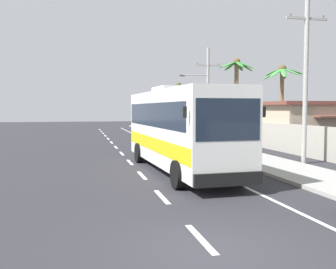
% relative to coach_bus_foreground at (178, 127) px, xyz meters
% --- Properties ---
extents(ground_plane, '(160.00, 160.00, 0.00)m').
position_rel_coach_bus_foreground_xyz_m(ground_plane, '(-1.82, -9.76, -2.05)').
color(ground_plane, '#28282D').
extents(sidewalk_kerb, '(3.20, 90.00, 0.14)m').
position_rel_coach_bus_foreground_xyz_m(sidewalk_kerb, '(4.98, 0.24, -1.98)').
color(sidewalk_kerb, '#999993').
rests_on(sidewalk_kerb, ground).
extents(lane_markings, '(3.46, 71.00, 0.01)m').
position_rel_coach_bus_foreground_xyz_m(lane_markings, '(0.31, 4.56, -2.05)').
color(lane_markings, white).
rests_on(lane_markings, ground).
extents(boundary_wall, '(0.24, 60.00, 1.89)m').
position_rel_coach_bus_foreground_xyz_m(boundary_wall, '(8.78, 4.24, -1.11)').
color(boundary_wall, '#9E998E').
rests_on(boundary_wall, ground).
extents(coach_bus_foreground, '(3.25, 11.10, 3.95)m').
position_rel_coach_bus_foreground_xyz_m(coach_bus_foreground, '(0.00, 0.00, 0.00)').
color(coach_bus_foreground, silver).
rests_on(coach_bus_foreground, ground).
extents(motorcycle_trailing, '(0.56, 1.96, 1.60)m').
position_rel_coach_bus_foreground_xyz_m(motorcycle_trailing, '(2.43, 8.16, -1.40)').
color(motorcycle_trailing, black).
rests_on(motorcycle_trailing, ground).
extents(pedestrian_midwalk, '(0.36, 0.36, 1.67)m').
position_rel_coach_bus_foreground_xyz_m(pedestrian_midwalk, '(5.44, 5.45, -1.04)').
color(pedestrian_midwalk, black).
rests_on(pedestrian_midwalk, sidewalk_kerb).
extents(pedestrian_far_walk, '(0.36, 0.36, 1.75)m').
position_rel_coach_bus_foreground_xyz_m(pedestrian_far_walk, '(5.01, 11.41, -1.00)').
color(pedestrian_far_walk, beige).
rests_on(pedestrian_far_walk, sidewalk_kerb).
extents(utility_pole_mid, '(2.34, 0.24, 8.72)m').
position_rel_coach_bus_foreground_xyz_m(utility_pole_mid, '(7.00, 0.82, 2.52)').
color(utility_pole_mid, '#9E9E99').
rests_on(utility_pole_mid, ground).
extents(utility_pole_far, '(3.80, 0.24, 8.20)m').
position_rel_coach_bus_foreground_xyz_m(utility_pole_far, '(6.52, 15.30, 2.33)').
color(utility_pole_far, '#9E9E99').
rests_on(utility_pole_far, ground).
extents(palm_nearest, '(3.81, 3.68, 6.12)m').
position_rel_coach_bus_foreground_xyz_m(palm_nearest, '(7.49, 28.96, 2.58)').
color(palm_nearest, brown).
rests_on(palm_nearest, ground).
extents(palm_second, '(2.62, 2.66, 6.66)m').
position_rel_coach_bus_foreground_xyz_m(palm_second, '(7.13, 10.16, 2.60)').
color(palm_second, brown).
rests_on(palm_second, ground).
extents(palm_third, '(2.85, 2.84, 5.85)m').
position_rel_coach_bus_foreground_xyz_m(palm_third, '(9.02, 6.80, 2.31)').
color(palm_third, brown).
rests_on(palm_third, ground).
extents(palm_fourth, '(3.63, 3.64, 4.89)m').
position_rel_coach_bus_foreground_xyz_m(palm_fourth, '(6.07, 18.76, 1.32)').
color(palm_fourth, brown).
rests_on(palm_fourth, ground).
extents(palm_farthest, '(3.16, 3.29, 4.89)m').
position_rel_coach_bus_foreground_xyz_m(palm_farthest, '(8.60, 16.48, 1.64)').
color(palm_farthest, brown).
rests_on(palm_farthest, ground).
extents(roadside_building, '(12.46, 7.70, 3.38)m').
position_rel_coach_bus_foreground_xyz_m(roadside_building, '(14.68, 8.74, -0.35)').
color(roadside_building, tan).
rests_on(roadside_building, ground).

